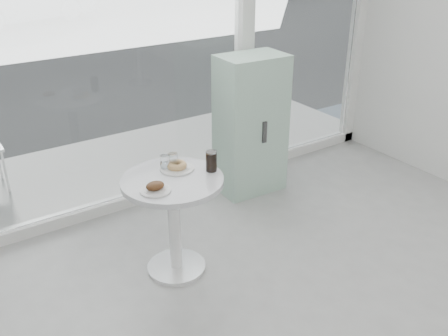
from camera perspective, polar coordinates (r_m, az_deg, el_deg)
storefront at (r=4.38m, az=-6.79°, el=17.44°), size 5.00×0.14×3.00m
main_table at (r=3.58m, az=-5.79°, el=-4.31°), size 0.72×0.72×0.77m
patio_deck at (r=5.54m, az=-10.40°, el=0.74°), size 5.60×1.60×0.05m
mint_cabinet at (r=4.70m, az=3.06°, el=4.91°), size 0.63×0.44×1.32m
plate_fritter at (r=3.32m, az=-7.82°, el=-2.22°), size 0.21×0.21×0.07m
plate_donut at (r=3.59m, az=-5.40°, el=0.15°), size 0.25×0.25×0.06m
water_tumbler_a at (r=3.59m, az=-6.77°, el=0.55°), size 0.07×0.07×0.11m
water_tumbler_b at (r=3.61m, az=-5.86°, el=0.75°), size 0.07×0.07×0.11m
cola_glass at (r=3.53m, az=-1.47°, el=0.75°), size 0.08×0.08×0.15m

